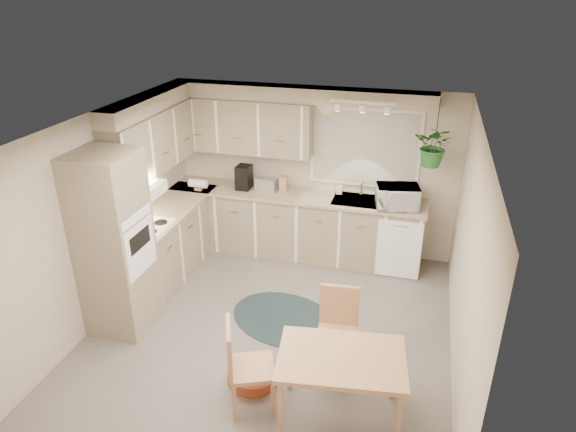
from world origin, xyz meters
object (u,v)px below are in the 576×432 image
at_px(chair_back, 337,334).
at_px(chair_left, 252,366).
at_px(braided_rug, 284,318).
at_px(microwave, 397,194).
at_px(pet_bed, 253,375).
at_px(dining_table, 340,387).

bearing_deg(chair_back, chair_left, 39.37).
bearing_deg(chair_left, braided_rug, 160.33).
bearing_deg(microwave, pet_bed, -126.36).
height_order(dining_table, microwave, microwave).
bearing_deg(chair_back, pet_bed, 20.51).
xyz_separation_m(chair_back, pet_bed, (-0.77, -0.38, -0.39)).
bearing_deg(dining_table, pet_bed, 165.21).
xyz_separation_m(pet_bed, microwave, (1.14, 2.57, 1.06)).
bearing_deg(microwave, braided_rug, -139.01).
bearing_deg(chair_back, dining_table, 97.58).
bearing_deg(pet_bed, chair_back, 26.02).
relative_size(dining_table, braided_rug, 0.83).
relative_size(pet_bed, microwave, 0.95).
distance_m(dining_table, chair_back, 0.64).
relative_size(dining_table, pet_bed, 2.16).
distance_m(chair_left, microwave, 3.12).
height_order(chair_left, pet_bed, chair_left).
distance_m(chair_left, braided_rug, 1.44).
bearing_deg(chair_left, microwave, 137.25).
bearing_deg(braided_rug, chair_left, -86.93).
height_order(chair_back, braided_rug, chair_back).
height_order(dining_table, chair_back, chair_back).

